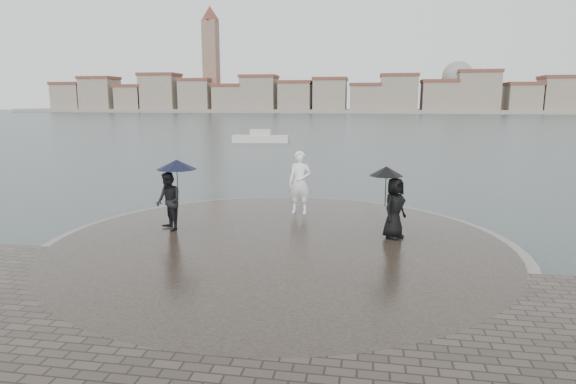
# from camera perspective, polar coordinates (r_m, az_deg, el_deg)

# --- Properties ---
(ground) EXTENTS (400.00, 400.00, 0.00)m
(ground) POSITION_cam_1_polar(r_m,az_deg,el_deg) (9.81, -4.90, -13.59)
(ground) COLOR #2B3835
(ground) RESTS_ON ground
(kerb_ring) EXTENTS (12.50, 12.50, 0.32)m
(kerb_ring) POSITION_cam_1_polar(r_m,az_deg,el_deg) (12.95, -0.98, -6.68)
(kerb_ring) COLOR gray
(kerb_ring) RESTS_ON ground
(quay_tip) EXTENTS (11.90, 11.90, 0.36)m
(quay_tip) POSITION_cam_1_polar(r_m,az_deg,el_deg) (12.94, -0.98, -6.59)
(quay_tip) COLOR #2D261E
(quay_tip) RESTS_ON ground
(statue) EXTENTS (0.80, 0.56, 2.08)m
(statue) POSITION_cam_1_polar(r_m,az_deg,el_deg) (15.84, 1.41, 1.15)
(statue) COLOR white
(statue) RESTS_ON quay_tip
(visitor_left) EXTENTS (1.34, 1.19, 2.04)m
(visitor_left) POSITION_cam_1_polar(r_m,az_deg,el_deg) (14.15, -13.70, 0.19)
(visitor_left) COLOR black
(visitor_left) RESTS_ON quay_tip
(visitor_right) EXTENTS (1.16, 1.05, 1.95)m
(visitor_right) POSITION_cam_1_polar(r_m,az_deg,el_deg) (13.27, 12.28, -0.84)
(visitor_right) COLOR black
(visitor_right) RESTS_ON quay_tip
(far_skyline) EXTENTS (260.00, 20.00, 37.00)m
(far_skyline) POSITION_cam_1_polar(r_m,az_deg,el_deg) (169.57, 6.99, 11.18)
(far_skyline) COLOR gray
(far_skyline) RESTS_ON ground
(boats) EXTENTS (40.39, 3.01, 1.50)m
(boats) POSITION_cam_1_polar(r_m,az_deg,el_deg) (47.49, 17.81, 5.80)
(boats) COLOR beige
(boats) RESTS_ON ground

